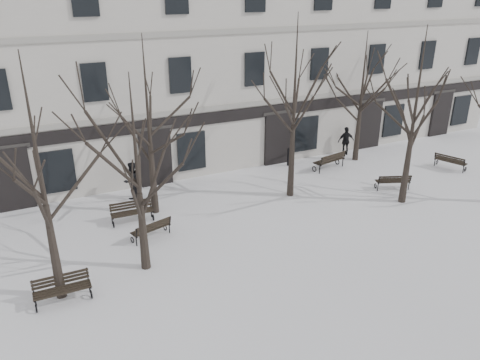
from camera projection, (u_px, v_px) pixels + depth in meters
ground at (300, 240)px, 18.63m from camera, size 100.00×100.00×0.00m
building at (185, 57)px, 27.26m from camera, size 40.40×10.20×11.40m
tree_0 at (37, 155)px, 13.38m from camera, size 5.48×5.48×7.83m
tree_1 at (136, 153)px, 15.14m from camera, size 4.87×4.87×6.96m
tree_2 at (417, 97)px, 20.02m from camera, size 5.54×5.54×7.92m
tree_4 at (147, 106)px, 19.08m from camera, size 5.39×5.39×7.69m
tree_5 at (295, 87)px, 20.59m from camera, size 5.86×5.86×8.37m
tree_6 at (363, 82)px, 25.47m from camera, size 5.03×5.03×7.19m
bench_0 at (62, 288)px, 14.86m from camera, size 1.76×0.65×0.88m
bench_1 at (151, 229)px, 18.56m from camera, size 1.70×1.01×0.81m
bench_2 at (393, 181)px, 23.03m from camera, size 1.73×1.15×0.83m
bench_3 at (132, 211)px, 19.89m from camera, size 1.80×0.73×0.89m
bench_4 at (330, 160)px, 25.55m from camera, size 2.04×1.07×0.98m
bench_5 at (450, 161)px, 25.64m from camera, size 1.11×1.74×0.83m
bollard_a at (136, 190)px, 21.66m from camera, size 0.14×0.14×1.10m
bollard_b at (288, 156)px, 26.07m from camera, size 0.13×0.13×1.03m
pedestrian_b at (134, 198)px, 22.29m from camera, size 1.09×1.00×1.80m
pedestrian_c at (345, 155)px, 27.99m from camera, size 1.07×0.64×1.70m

